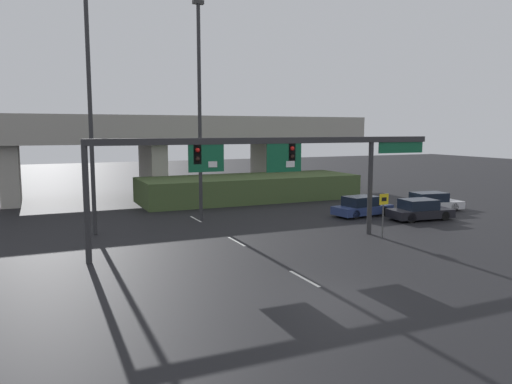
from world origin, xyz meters
TOP-DOWN VIEW (x-y plane):
  - ground_plane at (0.00, 0.00)m, footprint 160.00×160.00m
  - lane_markings at (0.00, 13.60)m, footprint 0.14×24.70m
  - signal_gantry at (1.42, 8.55)m, footprint 19.48×0.44m
  - speed_limit_sign at (7.82, 7.37)m, footprint 0.60×0.11m
  - highway_light_pole_near at (-6.81, 14.90)m, footprint 0.70×0.36m
  - highway_light_pole_far at (0.23, 16.84)m, footprint 0.70×0.36m
  - overpass_bridge at (0.00, 30.20)m, footprint 41.05×7.27m
  - grass_embankment at (7.03, 24.44)m, footprint 18.69×6.22m
  - parked_sedan_near_right at (11.07, 13.80)m, footprint 4.48×2.30m
  - parked_sedan_mid_right at (13.74, 10.98)m, footprint 4.40×2.29m
  - parked_sedan_far_right at (17.05, 13.52)m, footprint 4.85×2.41m

SIDE VIEW (x-z plane):
  - ground_plane at x=0.00m, z-range 0.00..0.00m
  - lane_markings at x=0.00m, z-range 0.00..0.01m
  - parked_sedan_far_right at x=17.05m, z-range -0.05..1.34m
  - parked_sedan_mid_right at x=13.74m, z-range -0.05..1.34m
  - parked_sedan_near_right at x=11.07m, z-range -0.05..1.35m
  - grass_embankment at x=7.03m, z-range 0.00..2.06m
  - speed_limit_sign at x=7.82m, z-range 0.38..2.93m
  - signal_gantry at x=1.42m, z-range 1.86..7.49m
  - overpass_bridge at x=0.00m, z-range 1.35..8.58m
  - highway_light_pole_far at x=0.23m, z-range 0.38..14.59m
  - highway_light_pole_near at x=-6.81m, z-range 0.38..17.14m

